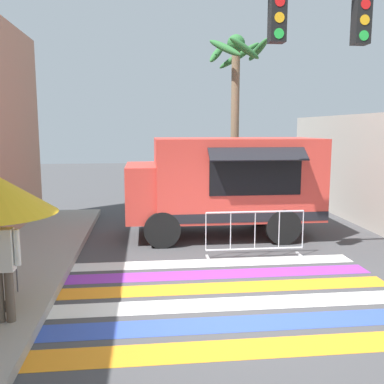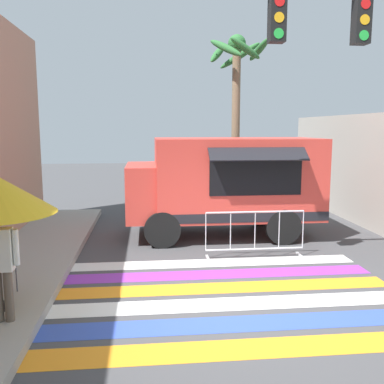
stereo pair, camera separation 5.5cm
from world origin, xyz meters
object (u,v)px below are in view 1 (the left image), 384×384
at_px(traffic_signal_pole, 362,62).
at_px(palm_tree, 236,84).
at_px(vendor_person, 2,260).
at_px(food_truck, 221,181).
at_px(barricade_front, 255,234).
at_px(folding_chair, 2,262).

height_order(traffic_signal_pole, palm_tree, palm_tree).
bearing_deg(vendor_person, palm_tree, 58.67).
height_order(food_truck, barricade_front, food_truck).
relative_size(food_truck, palm_tree, 0.86).
height_order(vendor_person, barricade_front, vendor_person).
height_order(folding_chair, palm_tree, palm_tree).
bearing_deg(traffic_signal_pole, barricade_front, 156.69).
bearing_deg(palm_tree, traffic_signal_pole, -77.36).
distance_m(traffic_signal_pole, palm_tree, 6.19).
bearing_deg(folding_chair, traffic_signal_pole, 3.28).
distance_m(food_truck, traffic_signal_pole, 4.71).
bearing_deg(vendor_person, food_truck, 52.36).
bearing_deg(food_truck, folding_chair, -136.77).
bearing_deg(traffic_signal_pole, folding_chair, -169.12).
xyz_separation_m(food_truck, traffic_signal_pole, (2.39, -2.94, 2.80)).
xyz_separation_m(food_truck, vendor_person, (-4.18, -5.35, -0.45)).
bearing_deg(folding_chair, food_truck, 35.63).
distance_m(barricade_front, palm_tree, 6.54).
distance_m(traffic_signal_pole, folding_chair, 7.93).
distance_m(folding_chair, barricade_front, 5.44).
relative_size(folding_chair, vendor_person, 0.57).
bearing_deg(folding_chair, palm_tree, 45.28).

